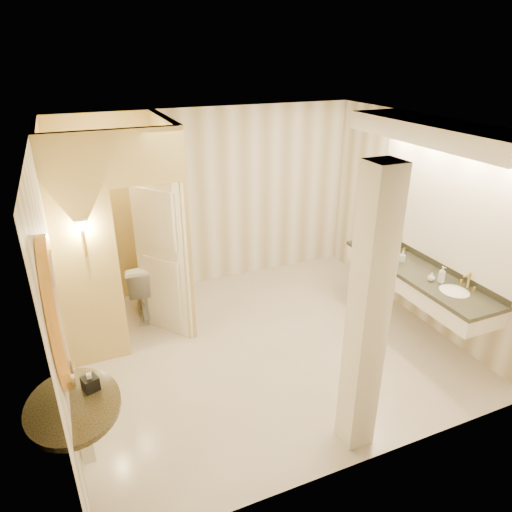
{
  "coord_description": "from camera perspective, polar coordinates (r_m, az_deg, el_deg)",
  "views": [
    {
      "loc": [
        -1.98,
        -4.39,
        3.44
      ],
      "look_at": [
        -0.04,
        0.2,
        1.16
      ],
      "focal_mm": 32.0,
      "sensor_mm": 36.0,
      "label": 1
    }
  ],
  "objects": [
    {
      "name": "floor",
      "position": [
        5.92,
        1.13,
        -11.0
      ],
      "size": [
        4.5,
        4.5,
        0.0
      ],
      "primitive_type": "plane",
      "color": "beige",
      "rests_on": "ground"
    },
    {
      "name": "ceiling",
      "position": [
        4.87,
        1.39,
        15.79
      ],
      "size": [
        4.5,
        4.5,
        0.0
      ],
      "primitive_type": "plane",
      "rotation": [
        3.14,
        0.0,
        0.0
      ],
      "color": "white",
      "rests_on": "wall_back"
    },
    {
      "name": "wall_back",
      "position": [
        7.01,
        -5.47,
        7.08
      ],
      "size": [
        4.5,
        0.02,
        2.7
      ],
      "primitive_type": "cube",
      "color": "white",
      "rests_on": "floor"
    },
    {
      "name": "wall_front",
      "position": [
        3.74,
        14.02,
        -10.26
      ],
      "size": [
        4.5,
        0.02,
        2.7
      ],
      "primitive_type": "cube",
      "color": "white",
      "rests_on": "floor"
    },
    {
      "name": "wall_left",
      "position": [
        4.87,
        -23.74,
        -3.11
      ],
      "size": [
        0.02,
        4.0,
        2.7
      ],
      "primitive_type": "cube",
      "color": "white",
      "rests_on": "floor"
    },
    {
      "name": "wall_right",
      "position": [
        6.45,
        19.89,
        4.11
      ],
      "size": [
        0.02,
        4.0,
        2.7
      ],
      "primitive_type": "cube",
      "color": "white",
      "rests_on": "floor"
    },
    {
      "name": "toilet_closet",
      "position": [
        5.8,
        -13.02,
        3.13
      ],
      "size": [
        1.5,
        1.55,
        2.7
      ],
      "color": "#F3CC7F",
      "rests_on": "floor"
    },
    {
      "name": "wall_sconce",
      "position": [
        5.12,
        -20.95,
        3.36
      ],
      "size": [
        0.14,
        0.14,
        0.42
      ],
      "color": "gold",
      "rests_on": "toilet_closet"
    },
    {
      "name": "vanity",
      "position": [
        5.91,
        20.84,
        5.03
      ],
      "size": [
        0.75,
        2.46,
        2.09
      ],
      "color": "white",
      "rests_on": "floor"
    },
    {
      "name": "console_shelf",
      "position": [
        3.79,
        -22.78,
        -11.36
      ],
      "size": [
        0.92,
        0.92,
        1.91
      ],
      "color": "black",
      "rests_on": "floor"
    },
    {
      "name": "pillar",
      "position": [
        4.02,
        13.73,
        -7.6
      ],
      "size": [
        0.26,
        0.26,
        2.7
      ],
      "primitive_type": "cube",
      "color": "white",
      "rests_on": "floor"
    },
    {
      "name": "tissue_box",
      "position": [
        4.11,
        -19.99,
        -14.75
      ],
      "size": [
        0.15,
        0.15,
        0.12
      ],
      "primitive_type": "cube",
      "rotation": [
        0.0,
        0.0,
        0.34
      ],
      "color": "black",
      "rests_on": "console_shelf"
    },
    {
      "name": "toilet",
      "position": [
        6.54,
        -13.78,
        -3.77
      ],
      "size": [
        0.55,
        0.86,
        0.83
      ],
      "primitive_type": "imported",
      "rotation": [
        0.0,
        0.0,
        3.03
      ],
      "color": "white",
      "rests_on": "floor"
    },
    {
      "name": "soap_bottle_a",
      "position": [
        6.3,
        17.82,
        -0.03
      ],
      "size": [
        0.08,
        0.08,
        0.14
      ],
      "primitive_type": "imported",
      "rotation": [
        0.0,
        0.0,
        -0.23
      ],
      "color": "beige",
      "rests_on": "vanity"
    },
    {
      "name": "soap_bottle_b",
      "position": [
        5.9,
        21.07,
        -2.45
      ],
      "size": [
        0.1,
        0.1,
        0.11
      ],
      "primitive_type": "imported",
      "rotation": [
        0.0,
        0.0,
        0.2
      ],
      "color": "silver",
      "rests_on": "vanity"
    },
    {
      "name": "soap_bottle_c",
      "position": [
        5.87,
        22.21,
        -2.17
      ],
      "size": [
        0.1,
        0.1,
        0.21
      ],
      "primitive_type": "imported",
      "rotation": [
        0.0,
        0.0,
        0.22
      ],
      "color": "#C6B28C",
      "rests_on": "vanity"
    }
  ]
}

